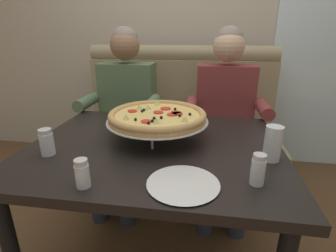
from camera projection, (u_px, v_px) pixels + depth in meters
back_wall_with_window at (186, 13)px, 2.36m from camera, size 6.00×0.12×2.80m
booth_bench at (177, 136)px, 2.17m from camera, size 1.60×0.78×1.13m
dining_table at (155, 161)px, 1.22m from camera, size 1.16×0.92×0.74m
diner_left at (125, 108)px, 1.87m from camera, size 0.54×0.64×1.27m
diner_right at (225, 112)px, 1.77m from camera, size 0.54×0.64×1.27m
pizza at (158, 116)px, 1.22m from camera, size 0.49×0.49×0.15m
shaker_oregano at (47, 144)px, 1.07m from camera, size 0.06×0.06×0.11m
shaker_parmesan at (258, 172)px, 0.86m from camera, size 0.05×0.05×0.11m
shaker_pepper_flakes at (82, 175)px, 0.85m from camera, size 0.05×0.05×0.10m
plate_near_left at (183, 182)px, 0.87m from camera, size 0.25×0.25×0.02m
drinking_glass at (272, 146)px, 1.02m from camera, size 0.07×0.07×0.15m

